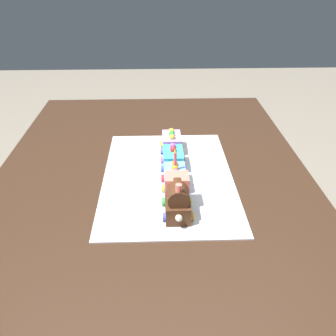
# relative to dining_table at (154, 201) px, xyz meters

# --- Properties ---
(ground_plane) EXTENTS (8.00, 8.00, 0.00)m
(ground_plane) POSITION_rel_dining_table_xyz_m (0.00, 0.00, -0.63)
(ground_plane) COLOR gray
(dining_table) EXTENTS (1.40, 1.00, 0.74)m
(dining_table) POSITION_rel_dining_table_xyz_m (0.00, 0.00, 0.00)
(dining_table) COLOR #382316
(dining_table) RESTS_ON ground
(cake_board) EXTENTS (0.60, 0.40, 0.00)m
(cake_board) POSITION_rel_dining_table_xyz_m (-0.03, -0.05, 0.11)
(cake_board) COLOR silver
(cake_board) RESTS_ON dining_table
(cake_locomotive) EXTENTS (0.14, 0.08, 0.12)m
(cake_locomotive) POSITION_rel_dining_table_xyz_m (-0.21, -0.07, 0.16)
(cake_locomotive) COLOR #472816
(cake_locomotive) RESTS_ON cake_board
(cake_car_caboose_sky_blue) EXTENTS (0.10, 0.08, 0.07)m
(cake_car_caboose_sky_blue) POSITION_rel_dining_table_xyz_m (-0.08, -0.07, 0.14)
(cake_car_caboose_sky_blue) COLOR #669EEA
(cake_car_caboose_sky_blue) RESTS_ON cake_board
(cake_car_tanker_turquoise) EXTENTS (0.10, 0.08, 0.07)m
(cake_car_tanker_turquoise) POSITION_rel_dining_table_xyz_m (0.03, -0.07, 0.14)
(cake_car_tanker_turquoise) COLOR #38B7C6
(cake_car_tanker_turquoise) RESTS_ON cake_board
(cake_car_gondola_lavender) EXTENTS (0.10, 0.08, 0.07)m
(cake_car_gondola_lavender) POSITION_rel_dining_table_xyz_m (0.15, -0.07, 0.14)
(cake_car_gondola_lavender) COLOR #AD84E0
(cake_car_gondola_lavender) RESTS_ON cake_board
(birthday_candle) EXTENTS (0.01, 0.01, 0.05)m
(birthday_candle) POSITION_rel_dining_table_xyz_m (-0.08, -0.07, 0.21)
(birthday_candle) COLOR #F24C59
(birthday_candle) RESTS_ON cake_car_caboose_sky_blue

